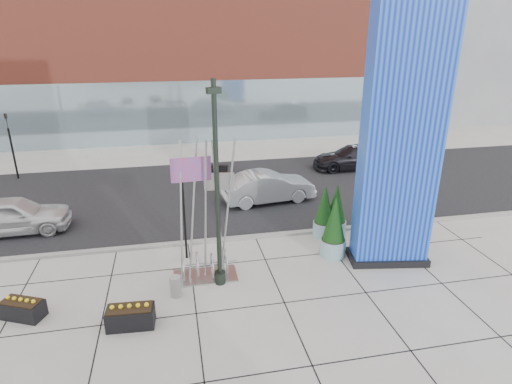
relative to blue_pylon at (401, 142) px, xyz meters
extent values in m
plane|color=#9E9991|center=(-5.82, -0.99, -4.90)|extent=(160.00, 160.00, 0.00)
cube|color=black|center=(-5.82, 9.01, -4.89)|extent=(80.00, 12.00, 0.02)
cube|color=gray|center=(-5.82, 3.01, -4.84)|extent=(80.00, 0.30, 0.12)
cube|color=#A84330|center=(-4.82, 26.01, 0.60)|extent=(34.00, 10.00, 11.00)
cube|color=#8CA5B2|center=(-4.82, 21.21, -2.40)|extent=(34.00, 0.60, 5.00)
cube|color=slate|center=(20.18, 31.01, 4.10)|extent=(20.00, 18.00, 18.00)
cube|color=#0B28B1|center=(0.00, 0.00, 0.17)|extent=(2.97, 1.57, 10.15)
cube|color=black|center=(0.00, 0.00, -4.76)|extent=(3.22, 1.83, 0.28)
cylinder|color=black|center=(-6.82, -0.32, -1.23)|extent=(0.17, 0.17, 7.35)
cylinder|color=black|center=(-6.82, -0.32, -4.67)|extent=(0.40, 0.40, 0.46)
cube|color=black|center=(-6.82, -0.32, 2.07)|extent=(0.50, 0.34, 0.20)
cube|color=#A8AAAD|center=(-7.32, 0.19, -4.87)|extent=(2.36, 1.19, 0.06)
cylinder|color=#A8AAAD|center=(-8.07, -0.02, -2.23)|extent=(0.08, 0.08, 5.35)
cylinder|color=#A8AAAD|center=(-7.64, 0.36, -2.23)|extent=(0.08, 0.08, 5.35)
cylinder|color=#A8AAAD|center=(-7.21, 0.09, -2.23)|extent=(0.08, 0.08, 5.35)
cylinder|color=#A8AAAD|center=(-6.73, 0.41, -2.23)|extent=(0.08, 0.08, 5.35)
cylinder|color=#A8AAAD|center=(-6.46, -0.07, -2.23)|extent=(0.08, 0.08, 5.35)
torus|color=#A8AAAD|center=(-8.12, 0.09, -4.39)|extent=(0.08, 0.97, 0.97)
torus|color=#A8AAAD|center=(-7.59, 0.30, -4.39)|extent=(0.08, 0.97, 0.97)
torus|color=#A8AAAD|center=(-7.05, 0.09, -4.39)|extent=(0.08, 0.97, 0.97)
torus|color=#A8AAAD|center=(-6.51, 0.30, -4.39)|extent=(0.08, 0.97, 0.97)
cube|color=red|center=(-7.64, 0.19, -0.62)|extent=(1.39, 0.17, 0.86)
cube|color=#A8AAAD|center=(-6.68, 0.30, -1.16)|extent=(1.07, 0.17, 0.64)
cylinder|color=gray|center=(-8.43, -0.83, -4.52)|extent=(0.39, 0.39, 0.77)
cylinder|color=black|center=(-7.93, 1.81, -2.94)|extent=(0.09, 0.09, 3.93)
cube|color=black|center=(-7.09, 1.81, -1.16)|extent=(1.85, 0.63, 0.47)
cube|color=#19D833|center=(-7.47, 1.71, -1.16)|extent=(0.64, 0.18, 0.33)
cylinder|color=#82AAAF|center=(-1.22, 2.61, -4.56)|extent=(0.98, 0.98, 0.69)
cylinder|color=black|center=(-1.22, 2.61, -4.22)|extent=(0.90, 0.90, 0.06)
cone|color=black|center=(-1.22, 2.61, -3.33)|extent=(0.88, 0.88, 1.77)
cylinder|color=#82AAAF|center=(-1.76, 2.61, -4.56)|extent=(0.97, 0.97, 0.68)
cylinder|color=black|center=(-1.76, 2.61, -4.23)|extent=(0.89, 0.89, 0.06)
cone|color=black|center=(-1.76, 2.61, -3.35)|extent=(0.87, 0.87, 1.74)
cylinder|color=#82AAAF|center=(-2.02, 0.81, -4.54)|extent=(1.04, 1.04, 0.73)
cylinder|color=black|center=(-2.02, 0.81, -4.18)|extent=(0.96, 0.96, 0.06)
cone|color=black|center=(-2.02, 0.81, -3.24)|extent=(0.94, 0.94, 1.87)
cube|color=black|center=(-13.32, -1.05, -4.62)|extent=(1.49, 1.16, 0.57)
cube|color=black|center=(-13.32, -1.05, -4.31)|extent=(1.36, 1.03, 0.06)
cube|color=black|center=(-9.86, -2.19, -4.59)|extent=(1.50, 0.82, 0.63)
cube|color=black|center=(-9.86, -2.19, -4.26)|extent=(1.39, 0.71, 0.06)
imported|color=silver|center=(-15.54, 5.76, -4.06)|extent=(4.97, 2.10, 1.68)
imported|color=#A3A6AB|center=(-3.29, 7.16, -4.08)|extent=(5.20, 2.38, 1.65)
imported|color=black|center=(3.62, 11.77, -4.13)|extent=(5.46, 2.43, 1.56)
cylinder|color=black|center=(-17.82, 14.01, -3.30)|extent=(0.12, 0.12, 3.20)
imported|color=black|center=(-17.82, 14.01, -1.25)|extent=(0.15, 0.18, 0.90)
camera|label=1|loc=(-8.23, -13.88, 3.83)|focal=30.00mm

